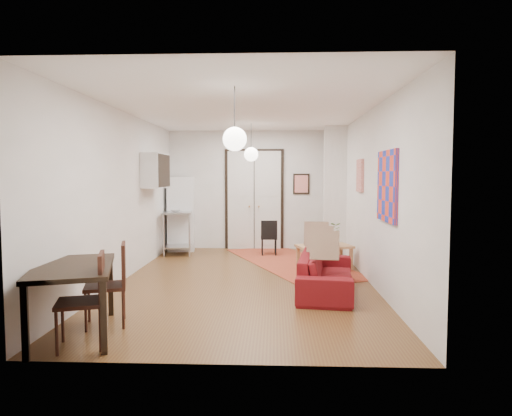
{
  "coord_description": "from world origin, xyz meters",
  "views": [
    {
      "loc": [
        0.5,
        -7.7,
        1.79
      ],
      "look_at": [
        0.18,
        -0.01,
        1.25
      ],
      "focal_mm": 32.0,
      "sensor_mm": 36.0,
      "label": 1
    }
  ],
  "objects_px": {
    "sofa": "(326,273)",
    "coffee_table": "(324,248)",
    "dining_chair_far": "(84,291)",
    "dining_table": "(73,273)",
    "black_side_chair": "(269,234)",
    "fridge": "(181,214)",
    "kitchen_counter": "(178,225)",
    "dining_chair_near": "(108,276)"
  },
  "relations": [
    {
      "from": "sofa",
      "to": "coffee_table",
      "type": "relative_size",
      "value": 1.76
    },
    {
      "from": "coffee_table",
      "to": "dining_chair_far",
      "type": "height_order",
      "value": "dining_chair_far"
    },
    {
      "from": "dining_table",
      "to": "black_side_chair",
      "type": "xyz_separation_m",
      "value": [
        2.12,
        5.43,
        -0.25
      ]
    },
    {
      "from": "fridge",
      "to": "dining_chair_far",
      "type": "xyz_separation_m",
      "value": [
        0.23,
        -6.16,
        -0.31
      ]
    },
    {
      "from": "fridge",
      "to": "dining_table",
      "type": "xyz_separation_m",
      "value": [
        0.0,
        -5.91,
        -0.18
      ]
    },
    {
      "from": "coffee_table",
      "to": "dining_table",
      "type": "xyz_separation_m",
      "value": [
        -3.21,
        -3.84,
        0.31
      ]
    },
    {
      "from": "kitchen_counter",
      "to": "fridge",
      "type": "bearing_deg",
      "value": 82.0
    },
    {
      "from": "kitchen_counter",
      "to": "dining_chair_near",
      "type": "distance_m",
      "value": 5.14
    },
    {
      "from": "black_side_chair",
      "to": "dining_table",
      "type": "bearing_deg",
      "value": 66.05
    },
    {
      "from": "fridge",
      "to": "dining_table",
      "type": "bearing_deg",
      "value": -98.0
    },
    {
      "from": "coffee_table",
      "to": "dining_chair_near",
      "type": "relative_size",
      "value": 1.16
    },
    {
      "from": "dining_chair_near",
      "to": "sofa",
      "type": "bearing_deg",
      "value": 102.45
    },
    {
      "from": "fridge",
      "to": "dining_chair_far",
      "type": "height_order",
      "value": "fridge"
    },
    {
      "from": "dining_chair_near",
      "to": "black_side_chair",
      "type": "height_order",
      "value": "dining_chair_near"
    },
    {
      "from": "coffee_table",
      "to": "dining_chair_near",
      "type": "height_order",
      "value": "dining_chair_near"
    },
    {
      "from": "coffee_table",
      "to": "sofa",
      "type": "bearing_deg",
      "value": -95.18
    },
    {
      "from": "sofa",
      "to": "kitchen_counter",
      "type": "xyz_separation_m",
      "value": [
        -3.05,
        3.53,
        0.35
      ]
    },
    {
      "from": "coffee_table",
      "to": "kitchen_counter",
      "type": "height_order",
      "value": "kitchen_counter"
    },
    {
      "from": "dining_chair_far",
      "to": "black_side_chair",
      "type": "relative_size",
      "value": 1.24
    },
    {
      "from": "sofa",
      "to": "dining_table",
      "type": "xyz_separation_m",
      "value": [
        -3.05,
        -2.06,
        0.41
      ]
    },
    {
      "from": "black_side_chair",
      "to": "dining_chair_near",
      "type": "bearing_deg",
      "value": 66.57
    },
    {
      "from": "sofa",
      "to": "black_side_chair",
      "type": "xyz_separation_m",
      "value": [
        -0.93,
        3.37,
        0.17
      ]
    },
    {
      "from": "dining_chair_far",
      "to": "fridge",
      "type": "bearing_deg",
      "value": 164.92
    },
    {
      "from": "coffee_table",
      "to": "fridge",
      "type": "height_order",
      "value": "fridge"
    },
    {
      "from": "kitchen_counter",
      "to": "dining_chair_far",
      "type": "xyz_separation_m",
      "value": [
        0.23,
        -5.84,
        -0.08
      ]
    },
    {
      "from": "coffee_table",
      "to": "dining_table",
      "type": "bearing_deg",
      "value": -129.93
    },
    {
      "from": "dining_table",
      "to": "dining_chair_near",
      "type": "height_order",
      "value": "dining_chair_near"
    },
    {
      "from": "black_side_chair",
      "to": "sofa",
      "type": "bearing_deg",
      "value": 102.84
    },
    {
      "from": "dining_chair_near",
      "to": "dining_chair_far",
      "type": "xyz_separation_m",
      "value": [
        0.0,
        -0.7,
        0.0
      ]
    },
    {
      "from": "kitchen_counter",
      "to": "dining_chair_far",
      "type": "distance_m",
      "value": 5.84
    },
    {
      "from": "dining_table",
      "to": "dining_chair_near",
      "type": "xyz_separation_m",
      "value": [
        0.23,
        0.45,
        -0.14
      ]
    },
    {
      "from": "coffee_table",
      "to": "kitchen_counter",
      "type": "bearing_deg",
      "value": 151.46
    },
    {
      "from": "sofa",
      "to": "dining_table",
      "type": "distance_m",
      "value": 3.7
    },
    {
      "from": "sofa",
      "to": "kitchen_counter",
      "type": "distance_m",
      "value": 4.68
    },
    {
      "from": "sofa",
      "to": "fridge",
      "type": "height_order",
      "value": "fridge"
    },
    {
      "from": "sofa",
      "to": "fridge",
      "type": "bearing_deg",
      "value": 46.36
    },
    {
      "from": "sofa",
      "to": "kitchen_counter",
      "type": "relative_size",
      "value": 1.48
    },
    {
      "from": "dining_chair_near",
      "to": "dining_chair_far",
      "type": "height_order",
      "value": "same"
    },
    {
      "from": "dining_table",
      "to": "dining_chair_near",
      "type": "bearing_deg",
      "value": 63.21
    },
    {
      "from": "fridge",
      "to": "dining_chair_far",
      "type": "bearing_deg",
      "value": -95.89
    },
    {
      "from": "kitchen_counter",
      "to": "black_side_chair",
      "type": "xyz_separation_m",
      "value": [
        2.12,
        -0.16,
        -0.19
      ]
    },
    {
      "from": "kitchen_counter",
      "to": "coffee_table",
      "type": "bearing_deg",
      "value": -36.54
    }
  ]
}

